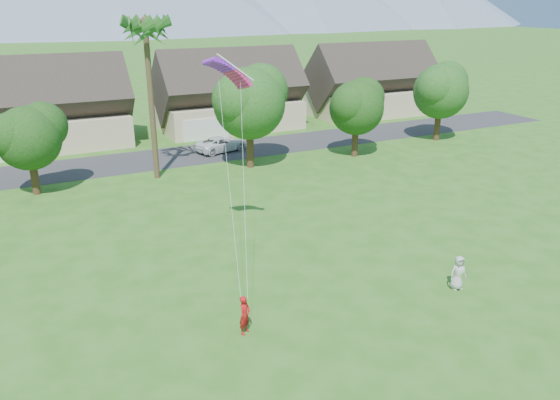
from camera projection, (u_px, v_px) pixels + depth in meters
ground at (394, 373)px, 20.97m from camera, size 500.00×500.00×0.00m
street at (164, 158)px, 49.64m from camera, size 90.00×7.00×0.01m
kite_flyer at (245, 315)px, 23.20m from camera, size 0.77×0.73×1.76m
watcher at (458, 273)px, 26.80m from camera, size 0.95×0.71×1.77m
parked_car at (221, 144)px, 51.71m from camera, size 5.54×3.57×1.42m
houses_row at (144, 104)px, 56.25m from camera, size 72.75×8.19×8.86m
tree_row at (165, 118)px, 42.37m from camera, size 62.27×6.67×8.45m
fan_palm at (145, 25)px, 40.13m from camera, size 3.00×3.00×13.80m
parafoil_kite at (229, 70)px, 27.80m from camera, size 2.70×1.16×0.50m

